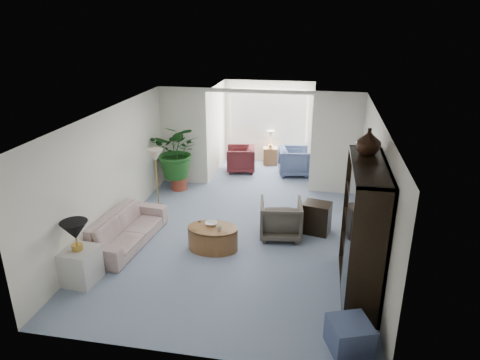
% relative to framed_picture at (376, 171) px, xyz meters
% --- Properties ---
extents(floor, '(6.00, 6.00, 0.00)m').
position_rel_framed_picture_xyz_m(floor, '(-2.46, 0.10, -1.70)').
color(floor, '#8A99B7').
rests_on(floor, ground).
extents(sunroom_floor, '(2.60, 2.60, 0.00)m').
position_rel_framed_picture_xyz_m(sunroom_floor, '(-2.46, 4.20, -1.70)').
color(sunroom_floor, '#8A99B7').
rests_on(sunroom_floor, ground).
extents(back_pier_left, '(1.20, 0.12, 2.50)m').
position_rel_framed_picture_xyz_m(back_pier_left, '(-4.36, 3.10, -0.45)').
color(back_pier_left, white).
rests_on(back_pier_left, ground).
extents(back_pier_right, '(1.20, 0.12, 2.50)m').
position_rel_framed_picture_xyz_m(back_pier_right, '(-0.56, 3.10, -0.45)').
color(back_pier_right, white).
rests_on(back_pier_right, ground).
extents(back_header, '(2.60, 0.12, 0.10)m').
position_rel_framed_picture_xyz_m(back_header, '(-2.46, 3.10, 0.75)').
color(back_header, white).
rests_on(back_header, back_pier_left).
extents(window_pane, '(2.20, 0.02, 1.50)m').
position_rel_framed_picture_xyz_m(window_pane, '(-2.46, 5.28, -0.30)').
color(window_pane, white).
extents(window_blinds, '(2.20, 0.02, 1.50)m').
position_rel_framed_picture_xyz_m(window_blinds, '(-2.46, 5.25, -0.30)').
color(window_blinds, white).
extents(framed_picture, '(0.04, 0.50, 0.40)m').
position_rel_framed_picture_xyz_m(framed_picture, '(0.00, 0.00, 0.00)').
color(framed_picture, '#B7AC93').
extents(sofa, '(0.98, 2.12, 0.60)m').
position_rel_framed_picture_xyz_m(sofa, '(-4.51, -0.25, -1.40)').
color(sofa, beige).
rests_on(sofa, ground).
extents(end_table, '(0.59, 0.59, 0.60)m').
position_rel_framed_picture_xyz_m(end_table, '(-4.71, -1.60, -1.40)').
color(end_table, silver).
rests_on(end_table, ground).
extents(table_lamp, '(0.44, 0.44, 0.30)m').
position_rel_framed_picture_xyz_m(table_lamp, '(-4.71, -1.60, -0.75)').
color(table_lamp, black).
rests_on(table_lamp, end_table).
extents(floor_lamp, '(0.36, 0.36, 0.28)m').
position_rel_framed_picture_xyz_m(floor_lamp, '(-4.51, 1.48, -0.45)').
color(floor_lamp, beige).
rests_on(floor_lamp, ground).
extents(coffee_table, '(1.12, 1.12, 0.45)m').
position_rel_framed_picture_xyz_m(coffee_table, '(-2.82, -0.15, -1.47)').
color(coffee_table, brown).
rests_on(coffee_table, ground).
extents(coffee_bowl, '(0.27, 0.27, 0.06)m').
position_rel_framed_picture_xyz_m(coffee_bowl, '(-2.87, -0.05, -1.22)').
color(coffee_bowl, white).
rests_on(coffee_bowl, coffee_table).
extents(coffee_cup, '(0.12, 0.12, 0.09)m').
position_rel_framed_picture_xyz_m(coffee_cup, '(-2.67, -0.25, -1.20)').
color(coffee_cup, beige).
rests_on(coffee_cup, coffee_table).
extents(wingback_chair, '(0.91, 0.93, 0.76)m').
position_rel_framed_picture_xyz_m(wingback_chair, '(-1.62, 0.59, -1.32)').
color(wingback_chair, '#5D564A').
rests_on(wingback_chair, ground).
extents(side_table_dark, '(0.61, 0.53, 0.64)m').
position_rel_framed_picture_xyz_m(side_table_dark, '(-0.92, 0.89, -1.38)').
color(side_table_dark, black).
rests_on(side_table_dark, ground).
extents(entertainment_cabinet, '(0.51, 1.92, 2.14)m').
position_rel_framed_picture_xyz_m(entertainment_cabinet, '(-0.23, -0.99, -0.63)').
color(entertainment_cabinet, black).
rests_on(entertainment_cabinet, ground).
extents(cabinet_urn, '(0.38, 0.38, 0.40)m').
position_rel_framed_picture_xyz_m(cabinet_urn, '(-0.23, -0.49, 0.64)').
color(cabinet_urn, black).
rests_on(cabinet_urn, entertainment_cabinet).
extents(ottoman, '(0.67, 0.67, 0.42)m').
position_rel_framed_picture_xyz_m(ottoman, '(-0.42, -2.40, -1.49)').
color(ottoman, '#4F5C88').
rests_on(ottoman, ground).
extents(plant_pot, '(0.40, 0.40, 0.32)m').
position_rel_framed_picture_xyz_m(plant_pot, '(-4.38, 2.62, -1.54)').
color(plant_pot, brown).
rests_on(plant_pot, ground).
extents(house_plant, '(1.25, 1.08, 1.38)m').
position_rel_framed_picture_xyz_m(house_plant, '(-4.38, 2.62, -0.69)').
color(house_plant, '#1E551D').
rests_on(house_plant, plant_pot).
extents(sunroom_chair_blue, '(0.95, 0.93, 0.76)m').
position_rel_framed_picture_xyz_m(sunroom_chair_blue, '(-1.60, 4.24, -1.32)').
color(sunroom_chair_blue, '#4F5C88').
rests_on(sunroom_chair_blue, ground).
extents(sunroom_chair_maroon, '(0.90, 0.88, 0.71)m').
position_rel_framed_picture_xyz_m(sunroom_chair_maroon, '(-3.10, 4.24, -1.34)').
color(sunroom_chair_maroon, '#511C1D').
rests_on(sunroom_chair_maroon, ground).
extents(sunroom_table, '(0.46, 0.38, 0.50)m').
position_rel_framed_picture_xyz_m(sunroom_table, '(-2.35, 4.99, -1.45)').
color(sunroom_table, brown).
rests_on(sunroom_table, ground).
extents(shelf_clutter, '(0.30, 1.20, 1.06)m').
position_rel_framed_picture_xyz_m(shelf_clutter, '(-0.28, -1.06, -0.61)').
color(shelf_clutter, '#282522').
rests_on(shelf_clutter, entertainment_cabinet).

